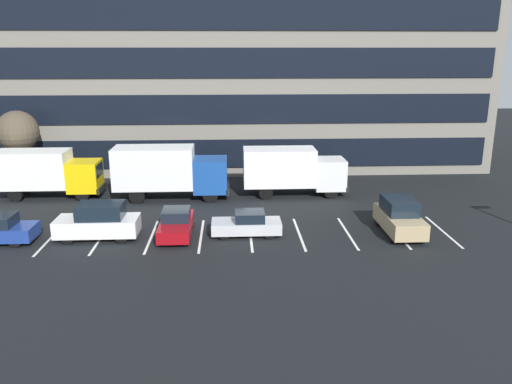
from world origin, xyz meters
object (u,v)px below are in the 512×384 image
at_px(bare_tree, 18,132).
at_px(sedan_silver, 247,224).
at_px(suv_tan, 399,217).
at_px(box_truck_white, 292,169).
at_px(box_truck_yellow, 46,171).
at_px(box_truck_blue, 169,170).
at_px(sedan_maroon, 176,224).
at_px(suv_white, 98,222).

bearing_deg(bare_tree, sedan_silver, -34.75).
xyz_separation_m(suv_tan, sedan_silver, (-8.72, 0.02, -0.30)).
height_order(box_truck_white, suv_tan, box_truck_white).
bearing_deg(box_truck_yellow, suv_tan, -20.67).
xyz_separation_m(suv_tan, bare_tree, (-25.53, 11.68, 3.28)).
bearing_deg(box_truck_blue, sedan_maroon, -80.96).
relative_size(suv_tan, bare_tree, 0.76).
bearing_deg(bare_tree, suv_white, -53.98).
xyz_separation_m(box_truck_yellow, bare_tree, (-2.93, 3.15, 2.34)).
height_order(box_truck_yellow, suv_tan, box_truck_yellow).
height_order(box_truck_blue, suv_white, box_truck_blue).
bearing_deg(sedan_maroon, box_truck_yellow, 139.81).
xyz_separation_m(sedan_maroon, suv_white, (-4.25, -0.27, 0.28)).
distance_m(sedan_silver, bare_tree, 20.77).
bearing_deg(bare_tree, sedan_maroon, -41.93).
distance_m(box_truck_yellow, sedan_maroon, 12.99).
bearing_deg(box_truck_blue, box_truck_white, 2.97).
bearing_deg(box_truck_white, sedan_silver, -113.13).
relative_size(box_truck_blue, suv_tan, 1.80).
distance_m(suv_white, bare_tree, 14.92).
xyz_separation_m(sedan_maroon, suv_tan, (12.72, -0.18, 0.26)).
bearing_deg(sedan_maroon, box_truck_blue, 99.04).
height_order(box_truck_white, sedan_silver, box_truck_white).
xyz_separation_m(suv_white, bare_tree, (-8.56, 11.77, 3.26)).
distance_m(box_truck_white, suv_tan, 9.79).
relative_size(box_truck_white, sedan_silver, 1.88).
distance_m(box_truck_blue, sedan_maroon, 7.82).
relative_size(box_truck_yellow, suv_tan, 1.65).
distance_m(box_truck_white, sedan_silver, 9.02).
relative_size(box_truck_yellow, bare_tree, 1.25).
distance_m(box_truck_yellow, sedan_silver, 16.34).
bearing_deg(suv_white, suv_tan, 0.31).
bearing_deg(suv_tan, box_truck_yellow, 159.33).
bearing_deg(sedan_silver, box_truck_yellow, 148.50).
bearing_deg(box_truck_yellow, sedan_silver, -31.50).
xyz_separation_m(box_truck_white, box_truck_yellow, (-17.40, 0.30, -0.03)).
height_order(box_truck_blue, suv_tan, box_truck_blue).
bearing_deg(suv_tan, box_truck_blue, 150.82).
bearing_deg(bare_tree, box_truck_white, -9.64).
bearing_deg(suv_tan, suv_white, -179.69).
distance_m(box_truck_yellow, suv_white, 10.34).
bearing_deg(box_truck_blue, suv_tan, -29.18).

